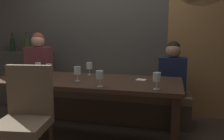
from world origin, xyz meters
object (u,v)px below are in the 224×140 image
at_px(diner_bearded, 173,69).
at_px(wine_glass_end_left, 77,71).
at_px(dining_table, 85,87).
at_px(wine_glass_center_back, 38,66).
at_px(wine_glass_far_right, 157,78).
at_px(wine_glass_center_front, 49,68).
at_px(wine_bottle_dark_red, 13,45).
at_px(wine_glass_far_left, 100,75).
at_px(banquette_bench, 103,104).
at_px(fork_on_table, 27,78).
at_px(dessert_plate, 36,79).
at_px(chair_near_side, 26,112).
at_px(diner_redhead, 39,61).
at_px(wine_glass_near_left, 89,66).
at_px(wine_bottle_pale_label, 27,45).

distance_m(diner_bearded, wine_glass_end_left, 1.32).
distance_m(dining_table, diner_bearded, 1.21).
height_order(wine_glass_center_back, wine_glass_far_right, same).
height_order(wine_glass_far_right, wine_glass_end_left, same).
xyz_separation_m(wine_glass_center_back, wine_glass_center_front, (0.21, -0.10, -0.00)).
bearing_deg(diner_bearded, wine_glass_end_left, -142.22).
relative_size(wine_bottle_dark_red, wine_glass_end_left, 1.99).
bearing_deg(wine_glass_far_left, diner_bearded, 54.73).
bearing_deg(wine_glass_far_left, wine_glass_far_right, 3.11).
bearing_deg(wine_glass_center_back, banquette_bench, 40.77).
relative_size(diner_bearded, fork_on_table, 4.25).
height_order(dining_table, wine_glass_end_left, wine_glass_end_left).
height_order(banquette_bench, dessert_plate, dessert_plate).
bearing_deg(wine_bottle_dark_red, diner_bearded, -7.06).
relative_size(dining_table, wine_glass_far_right, 13.41).
relative_size(wine_bottle_dark_red, dessert_plate, 1.72).
xyz_separation_m(chair_near_side, fork_on_table, (-0.37, 0.58, 0.18)).
relative_size(diner_redhead, wine_glass_near_left, 5.06).
distance_m(wine_bottle_pale_label, wine_glass_center_front, 1.41).
height_order(banquette_bench, wine_glass_end_left, wine_glass_end_left).
height_order(wine_bottle_pale_label, wine_glass_far_right, wine_bottle_pale_label).
bearing_deg(wine_glass_center_front, dining_table, -1.47).
bearing_deg(chair_near_side, banquette_bench, 77.43).
relative_size(wine_glass_far_left, wine_glass_end_left, 1.00).
bearing_deg(fork_on_table, wine_glass_far_right, -22.48).
bearing_deg(wine_glass_far_right, banquette_bench, 130.45).
height_order(wine_glass_center_back, wine_glass_near_left, same).
distance_m(wine_bottle_pale_label, wine_glass_near_left, 1.59).
distance_m(wine_glass_end_left, dessert_plate, 0.50).
distance_m(wine_bottle_dark_red, wine_glass_center_front, 1.63).
relative_size(wine_glass_center_back, wine_glass_far_left, 1.00).
bearing_deg(wine_glass_far_left, wine_bottle_pale_label, 142.26).
bearing_deg(wine_glass_center_front, wine_bottle_pale_label, 134.16).
bearing_deg(wine_glass_far_right, wine_glass_near_left, 147.56).
bearing_deg(dessert_plate, fork_on_table, 167.62).
distance_m(wine_bottle_dark_red, wine_glass_far_left, 2.42).
bearing_deg(dining_table, dessert_plate, -162.65).
bearing_deg(chair_near_side, wine_bottle_pale_label, 122.93).
bearing_deg(dining_table, wine_glass_center_front, 178.53).
height_order(wine_glass_near_left, fork_on_table, wine_glass_near_left).
xyz_separation_m(dining_table, wine_glass_center_back, (-0.68, 0.11, 0.20)).
bearing_deg(dessert_plate, wine_glass_center_back, 117.09).
bearing_deg(diner_bearded, wine_bottle_dark_red, 172.94).
distance_m(chair_near_side, wine_glass_far_left, 0.78).
relative_size(dining_table, chair_near_side, 2.24).
xyz_separation_m(dining_table, wine_glass_center_front, (-0.47, 0.01, 0.20)).
bearing_deg(wine_glass_near_left, wine_glass_far_left, -61.48).
bearing_deg(wine_bottle_pale_label, wine_glass_center_front, -45.84).
xyz_separation_m(diner_redhead, wine_glass_far_left, (1.30, -1.01, 0.01)).
bearing_deg(banquette_bench, dining_table, -90.00).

